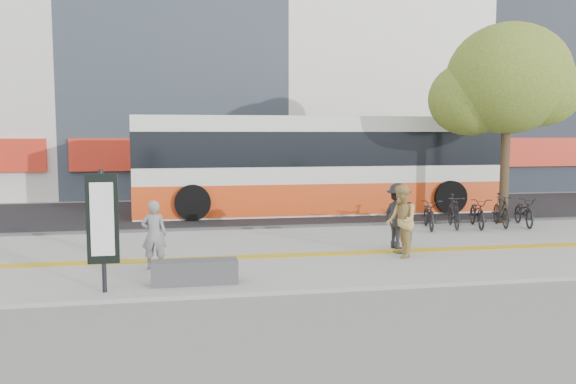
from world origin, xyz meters
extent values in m
plane|color=slate|center=(0.00, 0.00, 0.00)|extent=(120.00, 120.00, 0.00)
cube|color=gray|center=(0.00, 1.50, 0.04)|extent=(40.00, 7.00, 0.08)
cube|color=gold|center=(0.00, 1.00, 0.09)|extent=(40.00, 0.45, 0.01)
cube|color=black|center=(0.00, 9.00, 0.03)|extent=(40.00, 8.00, 0.06)
cube|color=#363638|center=(0.00, 5.00, 0.07)|extent=(40.00, 0.25, 0.14)
cube|color=red|center=(2.00, 14.05, 2.00)|extent=(19.00, 0.50, 1.40)
cube|color=#363638|center=(-2.60, -1.20, 0.30)|extent=(1.60, 0.45, 0.45)
cylinder|color=black|center=(-4.20, -1.50, 1.18)|extent=(0.08, 0.08, 2.20)
cube|color=black|center=(-4.20, -1.50, 1.40)|extent=(0.55, 0.08, 1.60)
cube|color=white|center=(-4.20, -1.55, 1.40)|extent=(0.40, 0.02, 1.30)
cylinder|color=#362818|center=(7.20, 4.70, 1.68)|extent=(0.28, 0.28, 3.20)
ellipsoid|color=#3E6421|center=(7.20, 4.70, 4.60)|extent=(3.80, 3.80, 3.42)
ellipsoid|color=#3E6421|center=(6.20, 5.20, 4.00)|extent=(2.60, 2.60, 2.34)
ellipsoid|color=#3E6421|center=(8.10, 4.30, 4.20)|extent=(2.40, 2.40, 2.16)
ellipsoid|color=#3E6421|center=(7.50, 5.50, 5.40)|extent=(2.20, 2.20, 1.98)
cube|color=silver|center=(2.04, 8.50, 1.78)|extent=(12.91, 2.69, 3.44)
cube|color=#D34013|center=(2.04, 8.50, 0.65)|extent=(12.93, 2.71, 1.08)
cube|color=black|center=(2.04, 8.50, 2.37)|extent=(12.93, 2.71, 1.18)
cylinder|color=black|center=(-2.47, 7.16, 0.65)|extent=(1.18, 0.38, 1.18)
cylinder|color=black|center=(-2.47, 9.84, 0.65)|extent=(1.18, 0.38, 1.18)
cylinder|color=black|center=(6.56, 7.16, 0.65)|extent=(1.18, 0.38, 1.18)
cylinder|color=black|center=(6.56, 9.84, 0.65)|extent=(1.18, 0.38, 1.18)
imported|color=black|center=(4.39, 4.00, 0.53)|extent=(1.04, 1.82, 0.91)
imported|color=black|center=(5.17, 4.00, 0.58)|extent=(0.90, 1.74, 1.01)
imported|color=black|center=(5.94, 4.00, 0.53)|extent=(1.04, 1.82, 0.91)
imported|color=black|center=(6.72, 4.00, 0.58)|extent=(0.90, 1.74, 1.01)
imported|color=black|center=(7.49, 4.00, 0.53)|extent=(1.04, 1.82, 0.91)
imported|color=black|center=(-3.40, 0.19, 0.80)|extent=(0.56, 0.40, 1.44)
imported|color=tan|center=(2.11, 0.41, 0.91)|extent=(0.72, 0.88, 1.67)
imported|color=black|center=(2.40, 1.33, 0.89)|extent=(0.84, 1.16, 1.62)
camera|label=1|loc=(-2.81, -12.10, 2.89)|focal=36.39mm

